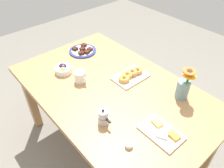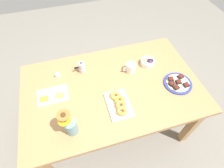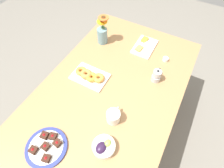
% 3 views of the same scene
% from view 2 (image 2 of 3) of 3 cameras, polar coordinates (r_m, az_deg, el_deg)
% --- Properties ---
extents(ground_plane, '(6.00, 6.00, 0.00)m').
position_cam_2_polar(ground_plane, '(2.22, 0.00, -12.41)').
color(ground_plane, slate).
extents(dining_table, '(1.60, 1.00, 0.74)m').
position_cam_2_polar(dining_table, '(1.65, 0.00, -2.66)').
color(dining_table, '#A87A4C').
rests_on(dining_table, ground_plane).
extents(coffee_mug, '(0.13, 0.09, 0.09)m').
position_cam_2_polar(coffee_mug, '(1.68, 6.19, 5.33)').
color(coffee_mug, white).
rests_on(coffee_mug, dining_table).
extents(grape_bowl, '(0.14, 0.14, 0.07)m').
position_cam_2_polar(grape_bowl, '(1.78, 11.63, 7.03)').
color(grape_bowl, white).
rests_on(grape_bowl, dining_table).
extents(cheese_platter, '(0.26, 0.17, 0.03)m').
position_cam_2_polar(cheese_platter, '(1.60, -18.86, -3.54)').
color(cheese_platter, white).
rests_on(cheese_platter, dining_table).
extents(croissant_platter, '(0.19, 0.28, 0.05)m').
position_cam_2_polar(croissant_platter, '(1.46, 2.29, -6.36)').
color(croissant_platter, white).
rests_on(croissant_platter, dining_table).
extents(jam_cup_honey, '(0.05, 0.05, 0.03)m').
position_cam_2_polar(jam_cup_honey, '(1.72, -17.35, 2.84)').
color(jam_cup_honey, white).
rests_on(jam_cup_honey, dining_table).
extents(dessert_plate, '(0.25, 0.25, 0.05)m').
position_cam_2_polar(dessert_plate, '(1.70, 20.65, 0.28)').
color(dessert_plate, navy).
rests_on(dessert_plate, dining_table).
extents(flower_vase, '(0.11, 0.11, 0.25)m').
position_cam_2_polar(flower_vase, '(1.32, -13.44, -13.16)').
color(flower_vase, '#6B939E').
rests_on(flower_vase, dining_table).
extents(moka_pot, '(0.11, 0.07, 0.12)m').
position_cam_2_polar(moka_pot, '(1.69, -9.83, 5.36)').
color(moka_pot, '#B7B7BC').
rests_on(moka_pot, dining_table).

